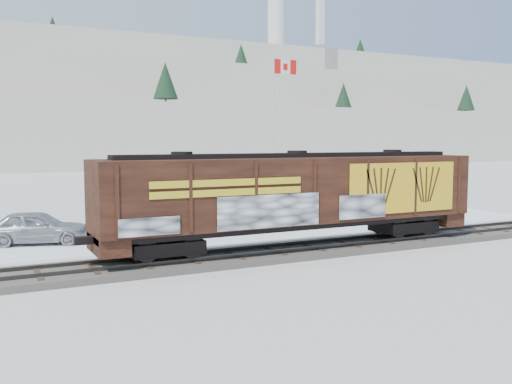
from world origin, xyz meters
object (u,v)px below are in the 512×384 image
car_silver (37,227)px  car_white (238,217)px  hopper_railcar (297,193)px  flagpole (274,158)px  car_dark (257,217)px

car_silver → car_white: (11.09, -0.23, -0.16)m
hopper_railcar → car_silver: size_ratio=3.68×
hopper_railcar → flagpole: bearing=65.8°
car_white → hopper_railcar: bearing=174.5°
car_white → flagpole: bearing=-48.0°
hopper_railcar → flagpole: (5.62, 12.49, 1.24)m
hopper_railcar → car_silver: hopper_railcar is taller
hopper_railcar → car_dark: 8.35m
hopper_railcar → car_dark: size_ratio=4.37×
flagpole → car_silver: size_ratio=2.20×
flagpole → car_silver: (-16.15, -4.56, -3.16)m
car_silver → flagpole: bearing=-57.8°
hopper_railcar → car_white: 8.00m
car_silver → car_dark: 12.43m
flagpole → car_white: size_ratio=2.60×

